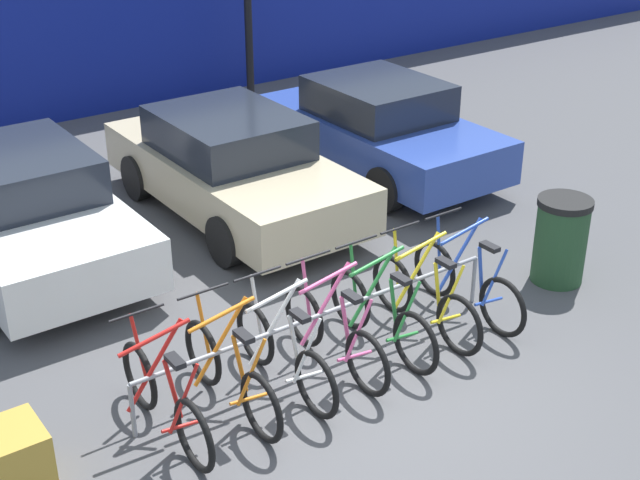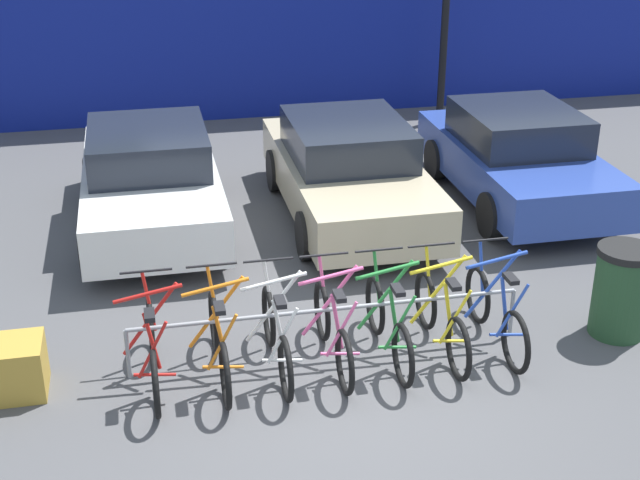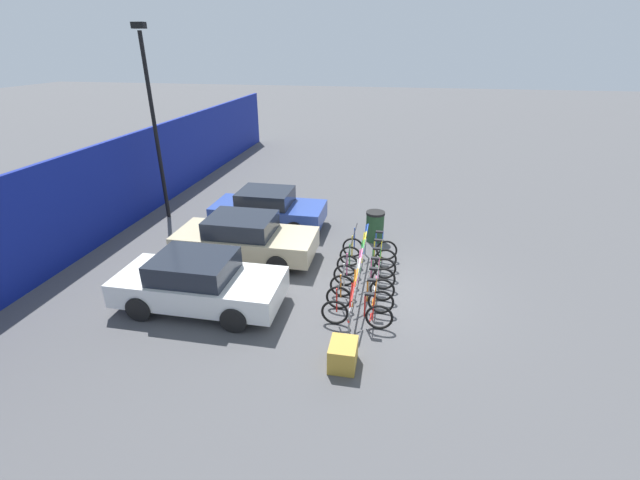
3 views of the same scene
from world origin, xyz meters
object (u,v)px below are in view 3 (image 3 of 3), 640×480
bicycle_white (362,286)px  car_beige (245,238)px  bicycle_red (357,313)px  bicycle_green (366,265)px  bicycle_yellow (368,256)px  trash_bin (375,226)px  bicycle_pink (364,275)px  lamp_post (153,118)px  bicycle_blue (370,248)px  cargo_crate (343,355)px  bicycle_orange (360,298)px  car_blue (268,209)px  car_white (199,282)px  bike_rack (359,272)px

bicycle_white → car_beige: (1.67, 3.79, 0.31)m
bicycle_red → bicycle_green: size_ratio=1.00×
bicycle_yellow → trash_bin: bearing=-5.4°
bicycle_pink → lamp_post: (3.91, 7.97, 3.37)m
bicycle_white → bicycle_green: 1.18m
bicycle_yellow → bicycle_blue: 0.61m
trash_bin → cargo_crate: trash_bin is taller
bicycle_orange → cargo_crate: bearing=177.1°
bicycle_orange → bicycle_white: 0.58m
bicycle_red → bicycle_orange: (0.66, 0.00, 0.00)m
car_beige → car_blue: size_ratio=1.07×
bicycle_yellow → car_white: car_white is taller
bicycle_white → cargo_crate: size_ratio=2.44×
car_blue → bicycle_orange: bearing=-141.6°
bicycle_white → lamp_post: size_ratio=0.25×
trash_bin → bicycle_orange: bearing=179.3°
lamp_post → bicycle_blue: bearing=-104.9°
bicycle_blue → car_blue: size_ratio=0.43×
bicycle_red → bicycle_pink: bearing=-0.1°
car_blue → lamp_post: size_ratio=0.59×
bike_rack → bicycle_blue: bicycle_blue is taller
car_blue → lamp_post: 5.15m
bicycle_white → bicycle_blue: size_ratio=1.00×
bicycle_red → bicycle_yellow: size_ratio=1.00×
trash_bin → bicycle_green: bearing=178.8°
bicycle_blue → car_white: car_white is taller
bicycle_green → car_blue: car_blue is taller
bike_rack → car_blue: car_blue is taller
car_blue → bicycle_pink: bearing=-133.7°
bicycle_red → bike_rack: bearing=4.6°
bicycle_orange → lamp_post: (5.08, 7.97, 3.37)m
bicycle_blue → lamp_post: 8.91m
bike_rack → bicycle_blue: 1.81m
bicycle_orange → bicycle_pink: same height
bike_rack → bicycle_red: 1.81m
bike_rack → bicycle_yellow: bicycle_yellow is taller
bike_rack → bicycle_green: size_ratio=2.43×
car_blue → trash_bin: 3.92m
car_white → car_blue: size_ratio=1.04×
car_white → car_beige: same height
bicycle_red → bicycle_orange: size_ratio=1.00×
bicycle_blue → trash_bin: bicycle_blue is taller
car_beige → bike_rack: bearing=-106.8°
car_white → car_blue: bearing=-1.9°
car_white → car_beige: 2.76m
bicycle_yellow → bicycle_pink: bearing=176.1°
bicycle_white → trash_bin: size_ratio=1.66×
bicycle_pink → bicycle_yellow: 1.17m
car_white → lamp_post: 7.50m
bicycle_blue → lamp_post: bearing=71.5°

